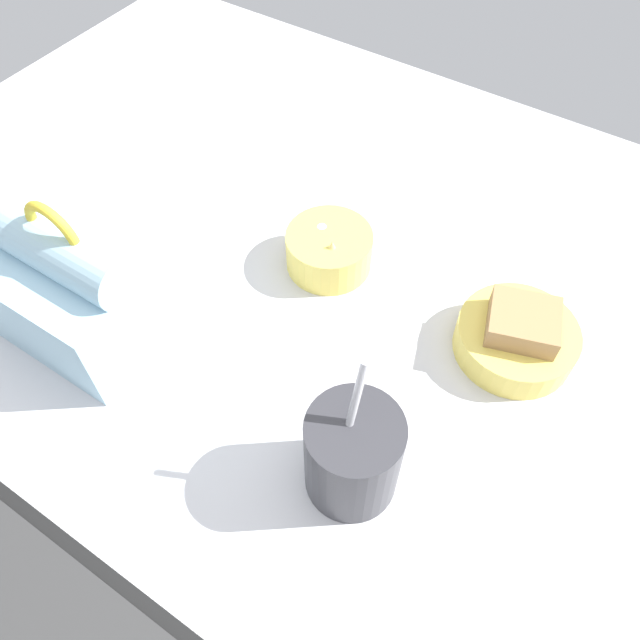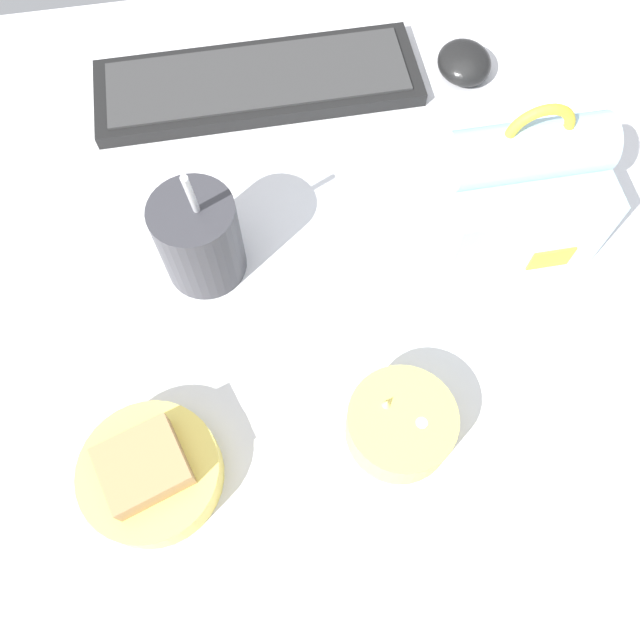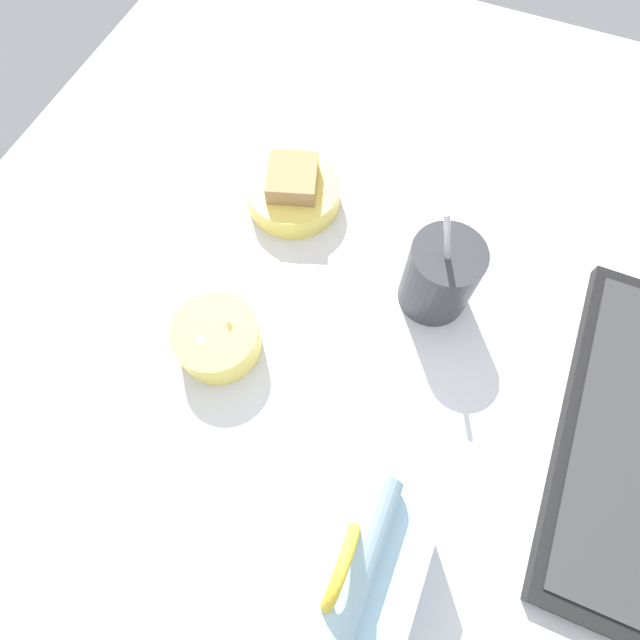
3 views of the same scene
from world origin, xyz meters
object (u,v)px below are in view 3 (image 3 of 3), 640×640
at_px(soup_cup, 440,275).
at_px(bento_bowl_snacks, 217,338).
at_px(lunch_bag, 337,563).
at_px(bento_bowl_sandwich, 293,191).
at_px(keyboard, 623,434).

relative_size(soup_cup, bento_bowl_snacks, 1.71).
bearing_deg(bento_bowl_snacks, lunch_bag, 52.30).
bearing_deg(lunch_bag, bento_bowl_sandwich, -151.10).
bearing_deg(lunch_bag, soup_cup, 179.85).
bearing_deg(lunch_bag, keyboard, 134.00).
distance_m(keyboard, bento_bowl_sandwich, 0.50).
relative_size(keyboard, lunch_bag, 2.26).
xyz_separation_m(keyboard, soup_cup, (-0.09, -0.25, 0.04)).
bearing_deg(keyboard, soup_cup, -109.74).
relative_size(soup_cup, bento_bowl_sandwich, 1.36).
relative_size(bento_bowl_sandwich, bento_bowl_snacks, 1.26).
relative_size(lunch_bag, bento_bowl_sandwich, 1.40).
relative_size(lunch_bag, soup_cup, 1.03).
height_order(keyboard, bento_bowl_sandwich, bento_bowl_sandwich).
relative_size(keyboard, bento_bowl_sandwich, 3.17).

